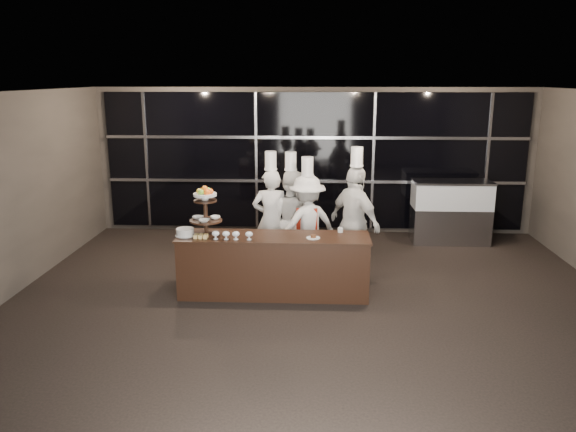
{
  "coord_description": "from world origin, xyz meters",
  "views": [
    {
      "loc": [
        0.01,
        -6.56,
        3.21
      ],
      "look_at": [
        -0.39,
        1.69,
        1.15
      ],
      "focal_mm": 35.0,
      "sensor_mm": 36.0,
      "label": 1
    }
  ],
  "objects_px": {
    "layer_cake": "(185,232)",
    "chef_d": "(355,222)",
    "buffet_counter": "(274,265)",
    "display_stand": "(205,208)",
    "chef_b": "(291,218)",
    "chef_c": "(307,224)",
    "chef_a": "(271,219)",
    "display_case": "(451,208)"
  },
  "relations": [
    {
      "from": "layer_cake",
      "to": "chef_a",
      "type": "height_order",
      "value": "chef_a"
    },
    {
      "from": "chef_d",
      "to": "layer_cake",
      "type": "bearing_deg",
      "value": -161.88
    },
    {
      "from": "layer_cake",
      "to": "chef_b",
      "type": "relative_size",
      "value": 0.15
    },
    {
      "from": "layer_cake",
      "to": "chef_a",
      "type": "distance_m",
      "value": 1.69
    },
    {
      "from": "buffet_counter",
      "to": "chef_d",
      "type": "relative_size",
      "value": 1.32
    },
    {
      "from": "chef_a",
      "to": "chef_d",
      "type": "distance_m",
      "value": 1.43
    },
    {
      "from": "chef_a",
      "to": "chef_d",
      "type": "relative_size",
      "value": 0.94
    },
    {
      "from": "display_stand",
      "to": "chef_c",
      "type": "bearing_deg",
      "value": 33.86
    },
    {
      "from": "display_stand",
      "to": "buffet_counter",
      "type": "bearing_deg",
      "value": 0.01
    },
    {
      "from": "buffet_counter",
      "to": "chef_c",
      "type": "height_order",
      "value": "chef_c"
    },
    {
      "from": "chef_a",
      "to": "chef_c",
      "type": "bearing_deg",
      "value": -15.61
    },
    {
      "from": "buffet_counter",
      "to": "display_case",
      "type": "relative_size",
      "value": 1.88
    },
    {
      "from": "chef_a",
      "to": "chef_b",
      "type": "xyz_separation_m",
      "value": [
        0.32,
        0.13,
        -0.03
      ]
    },
    {
      "from": "layer_cake",
      "to": "chef_c",
      "type": "distance_m",
      "value": 2.07
    },
    {
      "from": "chef_a",
      "to": "display_stand",
      "type": "bearing_deg",
      "value": -126.97
    },
    {
      "from": "buffet_counter",
      "to": "display_case",
      "type": "distance_m",
      "value": 4.39
    },
    {
      "from": "buffet_counter",
      "to": "display_case",
      "type": "height_order",
      "value": "display_case"
    },
    {
      "from": "chef_a",
      "to": "chef_b",
      "type": "distance_m",
      "value": 0.35
    },
    {
      "from": "chef_b",
      "to": "display_case",
      "type": "bearing_deg",
      "value": 27.68
    },
    {
      "from": "buffet_counter",
      "to": "display_stand",
      "type": "distance_m",
      "value": 1.33
    },
    {
      "from": "layer_cake",
      "to": "chef_a",
      "type": "xyz_separation_m",
      "value": [
        1.18,
        1.21,
        -0.09
      ]
    },
    {
      "from": "display_stand",
      "to": "chef_a",
      "type": "xyz_separation_m",
      "value": [
        0.87,
        1.16,
        -0.45
      ]
    },
    {
      "from": "chef_b",
      "to": "chef_d",
      "type": "xyz_separation_m",
      "value": [
        1.05,
        -0.51,
        0.08
      ]
    },
    {
      "from": "display_case",
      "to": "chef_d",
      "type": "distance_m",
      "value": 2.95
    },
    {
      "from": "chef_a",
      "to": "chef_c",
      "type": "xyz_separation_m",
      "value": [
        0.61,
        -0.17,
        -0.05
      ]
    },
    {
      "from": "display_case",
      "to": "buffet_counter",
      "type": "bearing_deg",
      "value": -138.38
    },
    {
      "from": "display_stand",
      "to": "layer_cake",
      "type": "height_order",
      "value": "display_stand"
    },
    {
      "from": "display_stand",
      "to": "chef_c",
      "type": "distance_m",
      "value": 1.85
    },
    {
      "from": "chef_b",
      "to": "chef_c",
      "type": "xyz_separation_m",
      "value": [
        0.28,
        -0.3,
        -0.02
      ]
    },
    {
      "from": "display_case",
      "to": "layer_cake",
      "type": "bearing_deg",
      "value": -147.13
    },
    {
      "from": "layer_cake",
      "to": "chef_d",
      "type": "height_order",
      "value": "chef_d"
    },
    {
      "from": "chef_b",
      "to": "buffet_counter",
      "type": "bearing_deg",
      "value": -98.63
    },
    {
      "from": "chef_a",
      "to": "buffet_counter",
      "type": "bearing_deg",
      "value": -83.83
    },
    {
      "from": "display_stand",
      "to": "display_case",
      "type": "xyz_separation_m",
      "value": [
        4.28,
        2.91,
        -0.65
      ]
    },
    {
      "from": "buffet_counter",
      "to": "chef_a",
      "type": "relative_size",
      "value": 1.41
    },
    {
      "from": "buffet_counter",
      "to": "display_case",
      "type": "xyz_separation_m",
      "value": [
        3.28,
        2.91,
        0.22
      ]
    },
    {
      "from": "display_case",
      "to": "display_stand",
      "type": "bearing_deg",
      "value": -145.75
    },
    {
      "from": "layer_cake",
      "to": "chef_d",
      "type": "xyz_separation_m",
      "value": [
        2.56,
        0.84,
        -0.04
      ]
    },
    {
      "from": "chef_d",
      "to": "display_case",
      "type": "bearing_deg",
      "value": 46.35
    },
    {
      "from": "buffet_counter",
      "to": "layer_cake",
      "type": "bearing_deg",
      "value": -177.81
    },
    {
      "from": "buffet_counter",
      "to": "chef_c",
      "type": "relative_size",
      "value": 1.45
    },
    {
      "from": "display_stand",
      "to": "chef_b",
      "type": "xyz_separation_m",
      "value": [
        1.2,
        1.3,
        -0.48
      ]
    }
  ]
}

